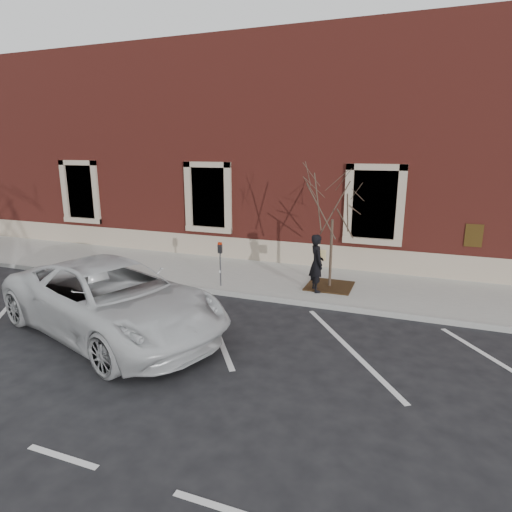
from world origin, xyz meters
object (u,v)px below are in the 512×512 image
at_px(parking_meter, 220,256).
at_px(man, 317,263).
at_px(sapling, 333,200).
at_px(white_truck, 112,299).

bearing_deg(parking_meter, man, 5.16).
relative_size(sapling, white_truck, 0.62).
relative_size(man, white_truck, 0.28).
height_order(man, sapling, sapling).
distance_m(man, parking_meter, 2.85).
bearing_deg(parking_meter, white_truck, -111.19).
bearing_deg(man, white_truck, 107.54).
distance_m(parking_meter, white_truck, 3.78).
xyz_separation_m(man, sapling, (0.29, 0.57, 1.75)).
relative_size(man, sapling, 0.45).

